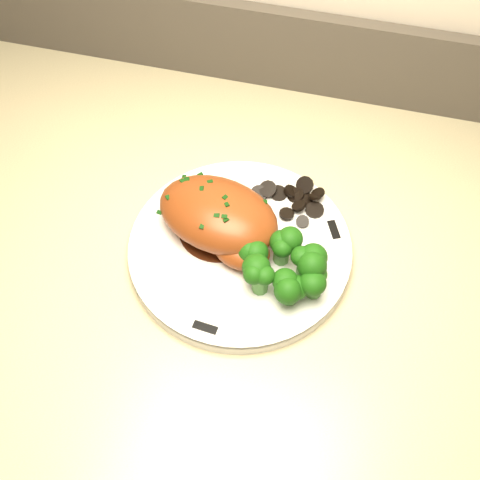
# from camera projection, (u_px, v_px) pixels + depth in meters

# --- Properties ---
(plate) EXTENTS (0.29, 0.29, 0.02)m
(plate) POSITION_uv_depth(u_px,v_px,m) (240.00, 249.00, 0.70)
(plate) COLOR white
(plate) RESTS_ON counter
(rim_accent_0) EXTENTS (0.02, 0.03, 0.00)m
(rim_accent_0) POSITION_uv_depth(u_px,v_px,m) (334.00, 230.00, 0.70)
(rim_accent_0) COLOR black
(rim_accent_0) RESTS_ON plate
(rim_accent_1) EXTENTS (0.02, 0.03, 0.00)m
(rim_accent_1) POSITION_uv_depth(u_px,v_px,m) (181.00, 188.00, 0.74)
(rim_accent_1) COLOR black
(rim_accent_1) RESTS_ON plate
(rim_accent_2) EXTENTS (0.03, 0.01, 0.00)m
(rim_accent_2) POSITION_uv_depth(u_px,v_px,m) (205.00, 328.00, 0.63)
(rim_accent_2) COLOR black
(rim_accent_2) RESTS_ON plate
(gravy_pool) EXTENTS (0.09, 0.09, 0.00)m
(gravy_pool) POSITION_uv_depth(u_px,v_px,m) (219.00, 229.00, 0.70)
(gravy_pool) COLOR #3B190A
(gravy_pool) RESTS_ON plate
(chicken_breast) EXTENTS (0.16, 0.13, 0.06)m
(chicken_breast) POSITION_uv_depth(u_px,v_px,m) (221.00, 218.00, 0.68)
(chicken_breast) COLOR #964319
(chicken_breast) RESTS_ON plate
(mushroom_pile) EXTENTS (0.09, 0.07, 0.03)m
(mushroom_pile) POSITION_uv_depth(u_px,v_px,m) (275.00, 203.00, 0.72)
(mushroom_pile) COLOR black
(mushroom_pile) RESTS_ON plate
(broccoli_florets) EXTENTS (0.10, 0.07, 0.04)m
(broccoli_florets) POSITION_uv_depth(u_px,v_px,m) (284.00, 268.00, 0.64)
(broccoli_florets) COLOR #4A893A
(broccoli_florets) RESTS_ON plate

